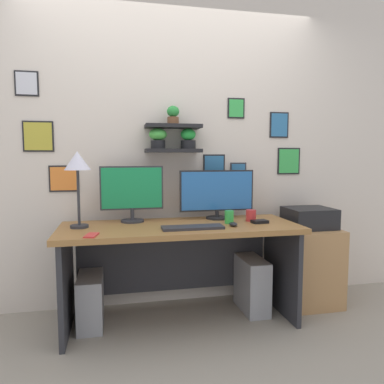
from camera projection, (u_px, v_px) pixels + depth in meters
name	position (u px, v px, depth m)	size (l,w,h in m)	color
ground_plane	(181.00, 321.00, 2.79)	(8.00, 8.00, 0.00)	gray
back_wall_assembly	(171.00, 146.00, 3.09)	(4.40, 0.24, 2.70)	beige
desk	(179.00, 250.00, 2.80)	(1.78, 0.68, 0.75)	#9E6B38
monitor_left	(132.00, 192.00, 2.84)	(0.49, 0.18, 0.44)	#2D2D33
monitor_right	(217.00, 193.00, 2.98)	(0.62, 0.18, 0.40)	black
keyboard	(193.00, 227.00, 2.58)	(0.44, 0.14, 0.02)	#2D2D33
computer_mouse	(233.00, 224.00, 2.67)	(0.06, 0.09, 0.03)	black
desk_lamp	(78.00, 166.00, 2.58)	(0.19, 0.19, 0.55)	#2D2D33
cell_phone	(91.00, 235.00, 2.35)	(0.07, 0.14, 0.01)	red
coffee_mug	(251.00, 215.00, 2.89)	(0.08, 0.08, 0.09)	red
pen_cup	(229.00, 217.00, 2.78)	(0.07, 0.07, 0.10)	green
scissors_tray	(260.00, 222.00, 2.80)	(0.12, 0.08, 0.02)	black
drawer_cabinet	(308.00, 265.00, 3.13)	(0.44, 0.50, 0.66)	tan
printer	(309.00, 218.00, 3.09)	(0.38, 0.34, 0.17)	black
computer_tower_left	(91.00, 300.00, 2.71)	(0.18, 0.40, 0.38)	#99999E
computer_tower_right	(252.00, 284.00, 2.98)	(0.18, 0.40, 0.43)	#99999E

